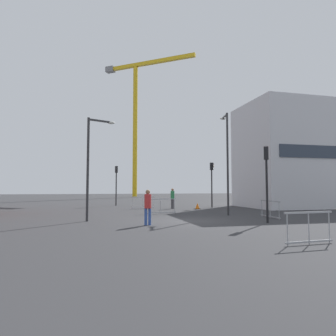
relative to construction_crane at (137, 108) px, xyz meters
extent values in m
plane|color=#333335|center=(-3.30, -43.19, -17.88)|extent=(160.00, 160.00, 0.00)
cube|color=silver|center=(10.91, -33.78, -12.89)|extent=(10.39, 7.31, 9.97)
cube|color=#2D3847|center=(10.91, -37.48, -12.90)|extent=(8.72, 0.08, 1.10)
cylinder|color=gold|center=(-0.38, 0.29, -4.75)|extent=(0.90, 0.90, 26.24)
cube|color=gold|center=(2.24, -1.66, 8.77)|extent=(15.41, 11.71, 0.70)
cube|color=slate|center=(-5.18, 3.85, 8.77)|extent=(2.16, 2.04, 1.10)
cylinder|color=#2D2D30|center=(0.44, -40.49, -14.36)|extent=(0.14, 0.14, 7.04)
cube|color=#2D2D30|center=(0.55, -39.89, -10.93)|extent=(0.32, 1.22, 0.10)
ellipsoid|color=silver|center=(0.66, -39.29, -10.95)|extent=(0.44, 0.24, 0.16)
cylinder|color=#2D2D30|center=(-8.81, -42.02, -14.95)|extent=(0.14, 0.14, 5.85)
cube|color=#2D2D30|center=(-8.17, -41.76, -12.13)|extent=(1.33, 0.61, 0.10)
ellipsoid|color=silver|center=(-7.52, -41.51, -12.15)|extent=(0.44, 0.24, 0.16)
cylinder|color=#232326|center=(-6.10, -27.26, -16.15)|extent=(0.12, 0.12, 3.45)
cube|color=#232326|center=(-6.10, -27.26, -14.07)|extent=(0.28, 0.32, 0.70)
sphere|color=#390605|center=(-6.13, -27.09, -13.85)|extent=(0.11, 0.11, 0.11)
sphere|color=#3C2905|center=(-6.13, -27.09, -14.07)|extent=(0.11, 0.11, 0.11)
sphere|color=green|center=(-6.13, -27.09, -14.29)|extent=(0.11, 0.11, 0.11)
cylinder|color=black|center=(2.50, -32.54, -16.09)|extent=(0.12, 0.12, 3.56)
cube|color=black|center=(2.50, -32.54, -13.96)|extent=(0.30, 0.27, 0.70)
sphere|color=#390605|center=(2.67, -32.55, -13.74)|extent=(0.11, 0.11, 0.11)
sphere|color=#F2A514|center=(2.67, -32.55, -13.96)|extent=(0.11, 0.11, 0.11)
sphere|color=#07330F|center=(2.67, -32.55, -14.18)|extent=(0.11, 0.11, 0.11)
cylinder|color=black|center=(0.54, -45.10, -16.19)|extent=(0.12, 0.12, 3.38)
cube|color=black|center=(0.54, -45.10, -14.15)|extent=(0.35, 0.37, 0.70)
sphere|color=#390605|center=(0.63, -44.95, -13.93)|extent=(0.11, 0.11, 0.11)
sphere|color=#3C2905|center=(0.63, -44.95, -14.15)|extent=(0.11, 0.11, 0.11)
sphere|color=green|center=(0.63, -44.95, -14.37)|extent=(0.11, 0.11, 0.11)
cylinder|color=#33519E|center=(-5.94, -44.59, -17.46)|extent=(0.14, 0.14, 0.84)
cylinder|color=#33519E|center=(-5.74, -44.58, -17.46)|extent=(0.14, 0.14, 0.84)
cylinder|color=red|center=(-5.84, -44.59, -16.69)|extent=(0.34, 0.34, 0.70)
sphere|color=#8C6647|center=(-5.84, -44.59, -16.22)|extent=(0.23, 0.23, 0.23)
cylinder|color=#4C4C51|center=(-1.56, -33.51, -17.45)|extent=(0.14, 0.14, 0.86)
cylinder|color=#4C4C51|center=(-1.64, -33.32, -17.45)|extent=(0.14, 0.14, 0.86)
cylinder|color=#2D844C|center=(-1.60, -33.41, -16.66)|extent=(0.34, 0.34, 0.72)
sphere|color=#8C6647|center=(-1.60, -33.41, -16.18)|extent=(0.23, 0.23, 0.23)
cube|color=#B2B5BA|center=(-4.15, -32.72, -16.83)|extent=(2.13, 0.18, 0.06)
cube|color=#B2B5BA|center=(-4.15, -32.72, -17.78)|extent=(2.13, 0.18, 0.06)
cylinder|color=#B2B5BA|center=(-5.11, -32.77, -17.35)|extent=(0.04, 0.04, 1.05)
cylinder|color=#B2B5BA|center=(-4.15, -32.72, -17.35)|extent=(0.04, 0.04, 1.05)
cylinder|color=#B2B5BA|center=(-3.20, -32.66, -17.35)|extent=(0.04, 0.04, 1.05)
cube|color=#9EA0A5|center=(-1.64, -51.01, -16.83)|extent=(1.89, 0.19, 0.06)
cube|color=#9EA0A5|center=(-1.64, -51.01, -17.78)|extent=(1.89, 0.19, 0.06)
cylinder|color=#9EA0A5|center=(-2.48, -51.07, -17.35)|extent=(0.04, 0.04, 1.05)
cylinder|color=#9EA0A5|center=(-1.64, -51.01, -17.35)|extent=(0.04, 0.04, 1.05)
cylinder|color=#9EA0A5|center=(-0.79, -50.95, -17.35)|extent=(0.04, 0.04, 1.05)
cube|color=gray|center=(2.10, -42.88, -16.83)|extent=(0.26, 2.39, 0.06)
cube|color=gray|center=(2.10, -42.88, -17.78)|extent=(0.26, 2.39, 0.06)
cylinder|color=gray|center=(2.01, -43.96, -17.35)|extent=(0.04, 0.04, 1.05)
cylinder|color=gray|center=(2.10, -42.88, -17.35)|extent=(0.04, 0.04, 1.05)
cylinder|color=gray|center=(2.19, -41.81, -17.35)|extent=(0.04, 0.04, 1.05)
cube|color=#9EA0A5|center=(-3.76, -38.13, -16.83)|extent=(2.29, 0.21, 0.06)
cube|color=#9EA0A5|center=(-3.76, -38.13, -17.78)|extent=(2.29, 0.21, 0.06)
cylinder|color=#9EA0A5|center=(-4.79, -38.06, -17.35)|extent=(0.04, 0.04, 1.05)
cylinder|color=#9EA0A5|center=(-3.76, -38.13, -17.35)|extent=(0.04, 0.04, 1.05)
cylinder|color=#9EA0A5|center=(-2.73, -38.20, -17.35)|extent=(0.04, 0.04, 1.05)
cube|color=black|center=(0.49, -34.12, -17.86)|extent=(0.53, 0.53, 0.03)
cone|color=orange|center=(0.49, -34.12, -17.61)|extent=(0.40, 0.40, 0.53)
camera|label=1|loc=(-8.57, -59.69, -16.02)|focal=32.62mm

